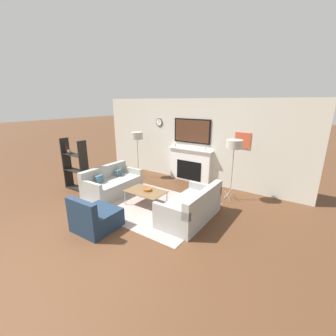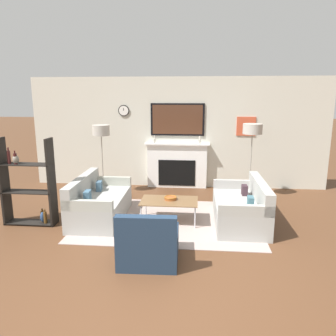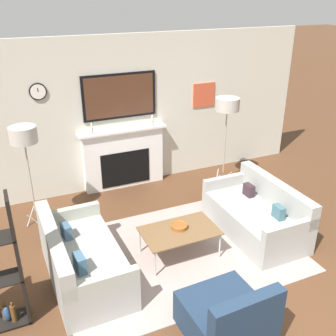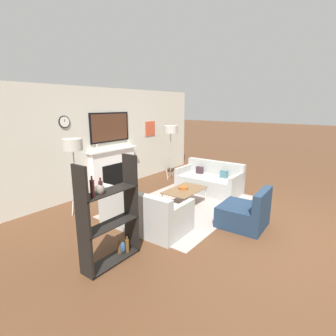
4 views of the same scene
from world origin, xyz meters
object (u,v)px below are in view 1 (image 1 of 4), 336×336
(couch_left, at_px, (112,184))
(decorative_bowl, at_px, (147,189))
(floor_lamp_right, at_px, (234,145))
(couch_right, at_px, (191,208))
(shelf_unit, at_px, (75,167))
(coffee_table, at_px, (146,192))
(floor_lamp_left, at_px, (137,136))
(armchair, at_px, (95,218))

(couch_left, relative_size, decorative_bowl, 7.36)
(floor_lamp_right, bearing_deg, couch_right, -103.09)
(floor_lamp_right, distance_m, shelf_unit, 4.63)
(coffee_table, bearing_deg, shelf_unit, -172.49)
(decorative_bowl, bearing_deg, floor_lamp_right, 43.39)
(couch_left, bearing_deg, floor_lamp_right, 27.41)
(coffee_table, bearing_deg, floor_lamp_left, 136.48)
(shelf_unit, bearing_deg, coffee_table, 7.51)
(decorative_bowl, height_order, floor_lamp_right, floor_lamp_right)
(coffee_table, bearing_deg, floor_lamp_right, 43.94)
(couch_left, height_order, floor_lamp_left, floor_lamp_left)
(decorative_bowl, relative_size, floor_lamp_left, 0.14)
(couch_left, bearing_deg, armchair, -52.20)
(decorative_bowl, distance_m, floor_lamp_right, 2.51)
(armchair, xyz_separation_m, floor_lamp_left, (-1.54, 3.07, 1.21))
(armchair, relative_size, coffee_table, 0.84)
(floor_lamp_left, bearing_deg, armchair, -63.38)
(couch_right, relative_size, coffee_table, 1.60)
(couch_left, distance_m, shelf_unit, 1.27)
(couch_left, xyz_separation_m, coffee_table, (1.33, -0.05, 0.10))
(coffee_table, distance_m, floor_lamp_right, 2.58)
(decorative_bowl, bearing_deg, couch_right, 0.20)
(couch_right, relative_size, floor_lamp_left, 1.02)
(couch_right, bearing_deg, floor_lamp_left, 152.62)
(decorative_bowl, bearing_deg, armchair, -96.46)
(decorative_bowl, xyz_separation_m, floor_lamp_left, (-1.71, 1.56, 1.02))
(coffee_table, distance_m, floor_lamp_left, 2.57)
(couch_right, distance_m, floor_lamp_left, 3.58)
(coffee_table, xyz_separation_m, floor_lamp_right, (1.67, 1.61, 1.14))
(shelf_unit, bearing_deg, floor_lamp_right, 25.07)
(armchair, height_order, floor_lamp_right, floor_lamp_right)
(couch_left, xyz_separation_m, decorative_bowl, (1.35, -0.00, 0.16))
(couch_right, height_order, coffee_table, couch_right)
(decorative_bowl, relative_size, shelf_unit, 0.15)
(shelf_unit, bearing_deg, decorative_bowl, 8.57)
(decorative_bowl, distance_m, floor_lamp_left, 2.53)
(coffee_table, xyz_separation_m, floor_lamp_left, (-1.69, 1.61, 1.08))
(couch_left, relative_size, armchair, 1.96)
(couch_left, bearing_deg, decorative_bowl, -0.13)
(floor_lamp_right, bearing_deg, armchair, -120.62)
(armchair, bearing_deg, floor_lamp_left, 116.62)
(coffee_table, xyz_separation_m, decorative_bowl, (0.02, 0.05, 0.06))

